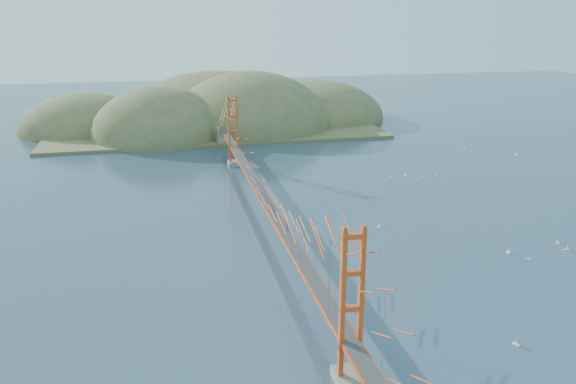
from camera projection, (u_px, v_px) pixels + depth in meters
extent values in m
plane|color=#2D445B|center=(268.00, 229.00, 67.16)|extent=(320.00, 320.00, 0.00)
cube|color=gray|center=(349.00, 377.00, 39.20)|extent=(2.00, 2.40, 0.70)
cube|color=gray|center=(234.00, 163.00, 94.90)|extent=(2.00, 2.40, 0.70)
cube|color=#C64316|center=(267.00, 202.00, 66.15)|extent=(1.40, 92.00, 0.16)
cube|color=#C64316|center=(267.00, 204.00, 66.21)|extent=(1.33, 92.00, 0.24)
cube|color=#38383A|center=(267.00, 202.00, 66.12)|extent=(1.19, 92.00, 0.03)
cube|color=gray|center=(223.00, 136.00, 109.36)|extent=(2.20, 2.60, 3.30)
cube|color=olive|center=(214.00, 126.00, 126.49)|extent=(70.00, 40.00, 0.60)
ellipsoid|color=olive|center=(160.00, 137.00, 116.60)|extent=(28.00, 28.00, 21.00)
ellipsoid|color=olive|center=(251.00, 127.00, 126.41)|extent=(36.00, 36.00, 25.00)
ellipsoid|color=olive|center=(318.00, 118.00, 137.65)|extent=(32.00, 32.00, 18.00)
ellipsoid|color=olive|center=(86.00, 129.00, 124.34)|extent=(28.00, 28.00, 16.00)
ellipsoid|color=olive|center=(216.00, 116.00, 139.99)|extent=(44.00, 44.00, 22.00)
cube|color=white|center=(406.00, 175.00, 88.83)|extent=(0.23, 0.60, 0.11)
cylinder|color=white|center=(406.00, 173.00, 88.73)|extent=(0.02, 0.02, 0.64)
cube|color=white|center=(419.00, 180.00, 86.35)|extent=(0.50, 0.56, 0.10)
cylinder|color=white|center=(419.00, 178.00, 86.26)|extent=(0.02, 0.02, 0.62)
cube|color=white|center=(376.00, 155.00, 101.72)|extent=(0.60, 0.35, 0.10)
cylinder|color=white|center=(376.00, 153.00, 101.62)|extent=(0.02, 0.02, 0.63)
cube|color=white|center=(516.00, 156.00, 100.98)|extent=(0.61, 0.22, 0.11)
cylinder|color=white|center=(516.00, 154.00, 100.88)|extent=(0.02, 0.02, 0.66)
cube|color=white|center=(464.00, 149.00, 105.74)|extent=(0.55, 0.34, 0.10)
cylinder|color=white|center=(464.00, 148.00, 105.66)|extent=(0.02, 0.02, 0.57)
cube|color=white|center=(508.00, 253.00, 60.28)|extent=(0.29, 0.64, 0.11)
cylinder|color=white|center=(509.00, 250.00, 60.18)|extent=(0.02, 0.02, 0.67)
cube|color=white|center=(558.00, 243.00, 62.87)|extent=(0.26, 0.55, 0.10)
cylinder|color=white|center=(558.00, 240.00, 62.78)|extent=(0.02, 0.02, 0.58)
cube|color=white|center=(529.00, 259.00, 58.70)|extent=(0.40, 0.48, 0.09)
cylinder|color=white|center=(529.00, 257.00, 58.62)|extent=(0.01, 0.01, 0.52)
cube|color=white|center=(390.00, 178.00, 87.36)|extent=(0.55, 0.42, 0.10)
cylinder|color=white|center=(390.00, 176.00, 87.27)|extent=(0.02, 0.02, 0.58)
cube|color=white|center=(516.00, 344.00, 43.61)|extent=(0.42, 0.65, 0.11)
cylinder|color=white|center=(516.00, 341.00, 43.51)|extent=(0.02, 0.02, 0.68)
cube|color=white|center=(567.00, 250.00, 60.97)|extent=(0.59, 0.43, 0.10)
cylinder|color=white|center=(567.00, 247.00, 60.88)|extent=(0.02, 0.02, 0.62)
cube|color=white|center=(436.00, 176.00, 88.46)|extent=(0.36, 0.50, 0.09)
cylinder|color=white|center=(436.00, 175.00, 88.38)|extent=(0.01, 0.01, 0.52)
cube|color=white|center=(379.00, 227.00, 67.50)|extent=(0.38, 0.59, 0.10)
cylinder|color=white|center=(379.00, 225.00, 67.40)|extent=(0.02, 0.02, 0.61)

